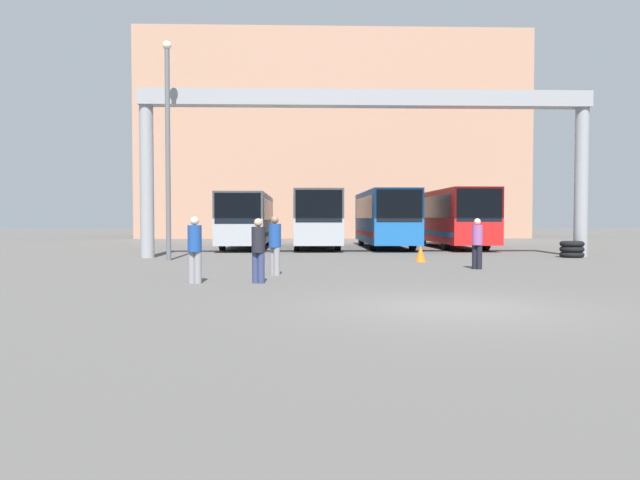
{
  "coord_description": "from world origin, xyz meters",
  "views": [
    {
      "loc": [
        -2.95,
        -11.97,
        1.74
      ],
      "look_at": [
        -1.95,
        18.87,
        0.65
      ],
      "focal_mm": 35.0,
      "sensor_mm": 36.0,
      "label": 1
    }
  ],
  "objects_px": {
    "bus_slot_0": "(248,217)",
    "bus_slot_3": "(452,215)",
    "lamp_post": "(168,142)",
    "pedestrian_mid_right": "(275,244)",
    "pedestrian_near_right": "(477,242)",
    "bus_slot_2": "(385,216)",
    "bus_slot_1": "(316,216)",
    "pedestrian_mid_left": "(258,249)",
    "pedestrian_far_center": "(195,248)",
    "tire_stack": "(572,249)",
    "traffic_cone": "(421,254)"
  },
  "relations": [
    {
      "from": "pedestrian_mid_right",
      "to": "lamp_post",
      "type": "bearing_deg",
      "value": 172.63
    },
    {
      "from": "lamp_post",
      "to": "bus_slot_3",
      "type": "bearing_deg",
      "value": 36.74
    },
    {
      "from": "bus_slot_3",
      "to": "pedestrian_far_center",
      "type": "height_order",
      "value": "bus_slot_3"
    },
    {
      "from": "pedestrian_mid_right",
      "to": "pedestrian_near_right",
      "type": "bearing_deg",
      "value": 65.51
    },
    {
      "from": "pedestrian_far_center",
      "to": "pedestrian_near_right",
      "type": "distance_m",
      "value": 9.82
    },
    {
      "from": "pedestrian_mid_right",
      "to": "pedestrian_near_right",
      "type": "xyz_separation_m",
      "value": [
        6.78,
        2.06,
        -0.04
      ]
    },
    {
      "from": "bus_slot_2",
      "to": "pedestrian_mid_right",
      "type": "bearing_deg",
      "value": -108.35
    },
    {
      "from": "bus_slot_1",
      "to": "pedestrian_near_right",
      "type": "distance_m",
      "value": 16.25
    },
    {
      "from": "bus_slot_1",
      "to": "pedestrian_mid_right",
      "type": "height_order",
      "value": "bus_slot_1"
    },
    {
      "from": "pedestrian_far_center",
      "to": "tire_stack",
      "type": "xyz_separation_m",
      "value": [
        14.8,
        10.44,
        -0.58
      ]
    },
    {
      "from": "bus_slot_2",
      "to": "pedestrian_near_right",
      "type": "height_order",
      "value": "bus_slot_2"
    },
    {
      "from": "lamp_post",
      "to": "tire_stack",
      "type": "bearing_deg",
      "value": 4.28
    },
    {
      "from": "bus_slot_1",
      "to": "tire_stack",
      "type": "distance_m",
      "value": 14.52
    },
    {
      "from": "bus_slot_3",
      "to": "tire_stack",
      "type": "relative_size",
      "value": 10.88
    },
    {
      "from": "bus_slot_0",
      "to": "pedestrian_mid_right",
      "type": "distance_m",
      "value": 17.97
    },
    {
      "from": "pedestrian_far_center",
      "to": "tire_stack",
      "type": "relative_size",
      "value": 1.71
    },
    {
      "from": "bus_slot_1",
      "to": "pedestrian_mid_right",
      "type": "xyz_separation_m",
      "value": [
        -1.7,
        -17.46,
        -0.91
      ]
    },
    {
      "from": "pedestrian_far_center",
      "to": "lamp_post",
      "type": "xyz_separation_m",
      "value": [
        -2.6,
        9.13,
        3.89
      ]
    },
    {
      "from": "bus_slot_2",
      "to": "pedestrian_mid_left",
      "type": "bearing_deg",
      "value": -107.27
    },
    {
      "from": "traffic_cone",
      "to": "pedestrian_mid_right",
      "type": "bearing_deg",
      "value": -134.23
    },
    {
      "from": "pedestrian_far_center",
      "to": "pedestrian_mid_right",
      "type": "relative_size",
      "value": 0.99
    },
    {
      "from": "bus_slot_0",
      "to": "pedestrian_mid_right",
      "type": "relative_size",
      "value": 6.53
    },
    {
      "from": "bus_slot_2",
      "to": "pedestrian_mid_left",
      "type": "distance_m",
      "value": 20.44
    },
    {
      "from": "pedestrian_mid_right",
      "to": "lamp_post",
      "type": "distance_m",
      "value": 9.15
    },
    {
      "from": "bus_slot_2",
      "to": "tire_stack",
      "type": "bearing_deg",
      "value": -52.03
    },
    {
      "from": "pedestrian_near_right",
      "to": "bus_slot_0",
      "type": "bearing_deg",
      "value": -20.6
    },
    {
      "from": "tire_stack",
      "to": "bus_slot_1",
      "type": "bearing_deg",
      "value": 139.99
    },
    {
      "from": "bus_slot_2",
      "to": "bus_slot_3",
      "type": "distance_m",
      "value": 4.03
    },
    {
      "from": "bus_slot_0",
      "to": "traffic_cone",
      "type": "xyz_separation_m",
      "value": [
        7.87,
        -12.09,
        -1.46
      ]
    },
    {
      "from": "tire_stack",
      "to": "bus_slot_3",
      "type": "bearing_deg",
      "value": 107.92
    },
    {
      "from": "pedestrian_near_right",
      "to": "tire_stack",
      "type": "height_order",
      "value": "pedestrian_near_right"
    },
    {
      "from": "bus_slot_3",
      "to": "tire_stack",
      "type": "distance_m",
      "value": 10.01
    },
    {
      "from": "tire_stack",
      "to": "lamp_post",
      "type": "xyz_separation_m",
      "value": [
        -17.4,
        -1.3,
        4.48
      ]
    },
    {
      "from": "pedestrian_mid_right",
      "to": "pedestrian_mid_left",
      "type": "relative_size",
      "value": 1.04
    },
    {
      "from": "pedestrian_near_right",
      "to": "tire_stack",
      "type": "bearing_deg",
      "value": -94.98
    },
    {
      "from": "bus_slot_1",
      "to": "bus_slot_2",
      "type": "distance_m",
      "value": 4.02
    },
    {
      "from": "pedestrian_mid_left",
      "to": "bus_slot_3",
      "type": "bearing_deg",
      "value": -95.34
    },
    {
      "from": "bus_slot_0",
      "to": "lamp_post",
      "type": "height_order",
      "value": "lamp_post"
    },
    {
      "from": "pedestrian_mid_right",
      "to": "traffic_cone",
      "type": "distance_m",
      "value": 8.0
    },
    {
      "from": "bus_slot_0",
      "to": "bus_slot_2",
      "type": "xyz_separation_m",
      "value": [
        8.02,
        -0.58,
        0.09
      ]
    },
    {
      "from": "bus_slot_1",
      "to": "pedestrian_mid_right",
      "type": "bearing_deg",
      "value": -95.57
    },
    {
      "from": "pedestrian_near_right",
      "to": "bus_slot_2",
      "type": "bearing_deg",
      "value": -46.56
    },
    {
      "from": "bus_slot_2",
      "to": "pedestrian_near_right",
      "type": "xyz_separation_m",
      "value": [
        1.07,
        -15.15,
        -0.96
      ]
    },
    {
      "from": "bus_slot_0",
      "to": "lamp_post",
      "type": "relative_size",
      "value": 1.31
    },
    {
      "from": "bus_slot_0",
      "to": "bus_slot_2",
      "type": "height_order",
      "value": "bus_slot_2"
    },
    {
      "from": "bus_slot_1",
      "to": "pedestrian_mid_left",
      "type": "distance_m",
      "value": 19.87
    },
    {
      "from": "lamp_post",
      "to": "bus_slot_1",
      "type": "bearing_deg",
      "value": 59.1
    },
    {
      "from": "bus_slot_0",
      "to": "pedestrian_mid_left",
      "type": "bearing_deg",
      "value": -84.44
    },
    {
      "from": "bus_slot_0",
      "to": "bus_slot_3",
      "type": "relative_size",
      "value": 1.04
    },
    {
      "from": "pedestrian_mid_right",
      "to": "traffic_cone",
      "type": "bearing_deg",
      "value": 94.39
    }
  ]
}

